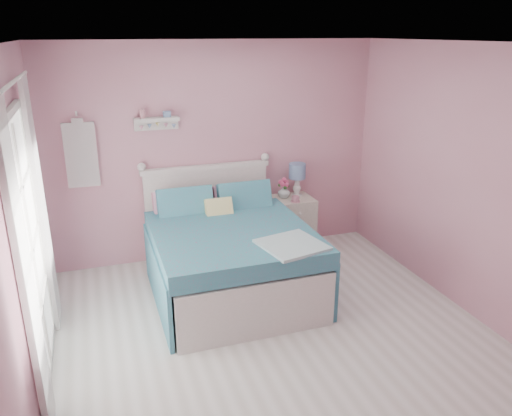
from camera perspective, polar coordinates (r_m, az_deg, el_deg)
floor at (r=4.64m, az=3.18°, el=-15.83°), size 4.50×4.50×0.00m
room_shell at (r=3.94m, az=3.61°, el=3.30°), size 4.50×4.50×4.50m
bed at (r=5.41m, az=-3.17°, el=-5.43°), size 1.59×2.02×1.17m
nightstand at (r=6.41m, az=4.19°, el=-1.81°), size 0.49×0.48×0.70m
table_lamp at (r=6.29m, az=4.73°, el=3.96°), size 0.21×0.21×0.42m
vase at (r=6.26m, az=3.21°, el=1.88°), size 0.18×0.18×0.16m
teacup at (r=6.13m, az=4.52°, el=1.04°), size 0.12×0.12×0.08m
roses at (r=6.22m, az=3.22°, el=2.90°), size 0.14×0.11×0.12m
wall_shelf at (r=5.81m, az=-11.35°, el=9.79°), size 0.50×0.15×0.25m
hanging_dress at (r=5.82m, az=-19.35°, el=5.72°), size 0.34×0.03×0.72m
french_door at (r=4.25m, az=-24.36°, el=-4.56°), size 0.04×1.32×2.16m
curtain_near at (r=3.53m, az=-24.72°, el=-7.65°), size 0.04×0.40×2.32m
curtain_far at (r=4.90m, az=-23.29°, el=0.04°), size 0.04×0.40×2.32m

